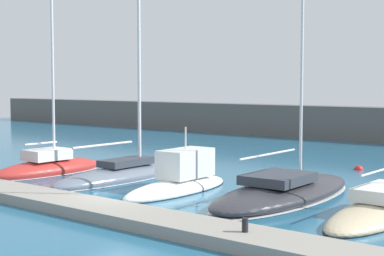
% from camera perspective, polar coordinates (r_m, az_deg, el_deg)
% --- Properties ---
extents(ground_plane, '(120.00, 120.00, 0.00)m').
position_cam_1_polar(ground_plane, '(24.41, -7.22, -7.46)').
color(ground_plane, '#236084').
extents(dock_pier, '(24.75, 2.10, 0.42)m').
position_cam_1_polar(dock_pier, '(23.20, -10.43, -7.59)').
color(dock_pier, gray).
rests_on(dock_pier, ground_plane).
extents(sailboat_red_nearest, '(2.37, 7.06, 12.78)m').
position_cam_1_polar(sailboat_red_nearest, '(33.41, -13.82, -3.74)').
color(sailboat_red_nearest, '#B72D28').
rests_on(sailboat_red_nearest, ground_plane).
extents(sailboat_slate_second, '(2.44, 9.25, 17.65)m').
position_cam_1_polar(sailboat_slate_second, '(30.57, -6.81, -4.33)').
color(sailboat_slate_second, slate).
rests_on(sailboat_slate_second, ground_plane).
extents(motorboat_white_third, '(2.32, 7.12, 3.34)m').
position_cam_1_polar(motorboat_white_third, '(27.22, -1.21, -5.28)').
color(motorboat_white_third, white).
rests_on(motorboat_white_third, ground_plane).
extents(sailboat_charcoal_fourth, '(3.69, 10.50, 21.00)m').
position_cam_1_polar(sailboat_charcoal_fourth, '(25.74, 8.99, -6.04)').
color(sailboat_charcoal_fourth, '#2D2D33').
rests_on(sailboat_charcoal_fourth, ground_plane).
extents(mooring_buoy_red, '(0.54, 0.54, 0.54)m').
position_cam_1_polar(mooring_buoy_red, '(35.28, 15.97, -3.96)').
color(mooring_buoy_red, red).
rests_on(mooring_buoy_red, ground_plane).
extents(dock_bollard, '(0.20, 0.20, 0.44)m').
position_cam_1_polar(dock_bollard, '(18.24, 5.21, -9.41)').
color(dock_bollard, black).
rests_on(dock_bollard, dock_pier).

